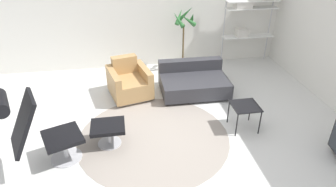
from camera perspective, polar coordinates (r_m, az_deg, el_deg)
The scene contains 10 objects.
ground_plane at distance 4.88m, azimuth -1.17°, elevation -7.82°, with size 12.00×12.00×0.00m, color silver.
wall_back at distance 6.89m, azimuth -4.94°, elevation 16.29°, with size 12.00×0.09×2.80m.
round_rug at distance 4.83m, azimuth -2.76°, elevation -8.26°, with size 2.40×2.40×0.01m.
lounge_chair at distance 4.27m, azimuth -24.30°, elevation -5.56°, with size 1.06×0.80×1.21m.
ottoman at distance 4.63m, azimuth -11.34°, elevation -6.75°, with size 0.51×0.43×0.35m.
armchair_red at distance 5.87m, azimuth -7.41°, elevation 2.03°, with size 0.89×0.95×0.73m.
couch_low at distance 6.01m, azimuth 4.84°, elevation 2.15°, with size 1.32×0.96×0.57m.
side_table at distance 4.97m, azimuth 14.46°, elevation -2.67°, with size 0.43×0.43×0.44m.
potted_plant at distance 6.82m, azimuth 2.99°, elevation 9.03°, with size 0.52×0.54×1.46m.
shelf_unit at distance 7.25m, azimuth 15.15°, elevation 14.39°, with size 1.19×0.28×1.93m.
Camera 1 is at (-0.54, -3.85, 2.95)m, focal length 32.00 mm.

